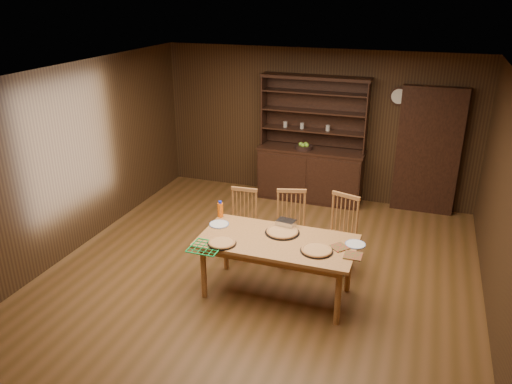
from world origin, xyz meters
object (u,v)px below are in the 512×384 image
at_px(dining_table, 277,246).
at_px(chair_left, 243,220).
at_px(juice_bottle, 220,210).
at_px(china_hutch, 311,167).
at_px(chair_center, 291,224).
at_px(chair_right, 341,230).

height_order(dining_table, chair_left, chair_left).
distance_m(dining_table, juice_bottle, 0.98).
relative_size(chair_left, juice_bottle, 4.40).
distance_m(dining_table, chair_left, 1.15).
xyz_separation_m(china_hutch, chair_center, (0.26, -2.21, -0.06)).
height_order(chair_center, juice_bottle, chair_center).
bearing_deg(juice_bottle, china_hutch, 78.25).
relative_size(chair_left, chair_center, 0.94).
relative_size(chair_center, chair_right, 0.99).
xyz_separation_m(dining_table, juice_bottle, (-0.89, 0.38, 0.18)).
bearing_deg(juice_bottle, chair_left, 74.53).
bearing_deg(china_hutch, juice_bottle, -101.75).
relative_size(china_hutch, dining_table, 1.18).
relative_size(dining_table, chair_center, 1.81).
distance_m(dining_table, chair_center, 0.88).
height_order(china_hutch, chair_center, china_hutch).
height_order(chair_center, chair_right, chair_right).
distance_m(china_hutch, chair_left, 2.28).
bearing_deg(dining_table, chair_right, 57.17).
distance_m(chair_left, chair_center, 0.69).
height_order(china_hutch, chair_left, china_hutch).
height_order(chair_right, juice_bottle, chair_right).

